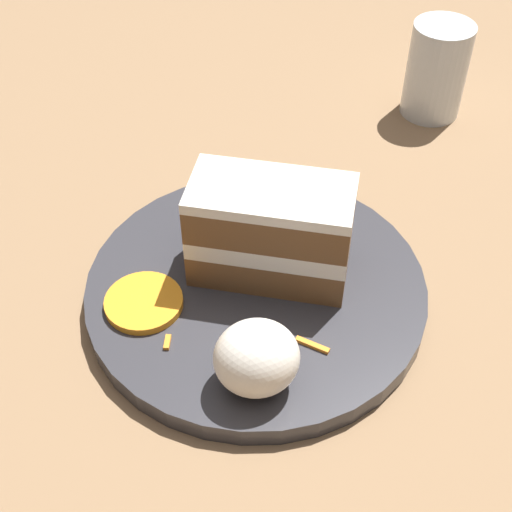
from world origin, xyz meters
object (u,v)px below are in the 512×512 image
object	(u,v)px
plate	(256,290)
cake_slice	(277,230)
orange_garnish	(144,302)
cream_dollop	(257,358)
drinking_glass	(435,76)

from	to	relation	value
plate	cake_slice	xyz separation A→B (m)	(-0.02, -0.01, 0.05)
orange_garnish	cake_slice	bearing A→B (deg)	-165.77
plate	orange_garnish	xyz separation A→B (m)	(0.09, 0.01, 0.01)
plate	cream_dollop	size ratio (longest dim) A/B	4.59
cake_slice	orange_garnish	world-z (taller)	cake_slice
cake_slice	orange_garnish	distance (m)	0.11
cream_dollop	drinking_glass	size ratio (longest dim) A/B	0.60
cake_slice	cream_dollop	distance (m)	0.11
plate	cream_dollop	distance (m)	0.10
cream_dollop	orange_garnish	world-z (taller)	cream_dollop
cake_slice	drinking_glass	world-z (taller)	cake_slice
orange_garnish	drinking_glass	world-z (taller)	drinking_glass
cake_slice	orange_garnish	bearing A→B (deg)	122.28
drinking_glass	cake_slice	bearing A→B (deg)	49.05
plate	cake_slice	size ratio (longest dim) A/B	1.99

